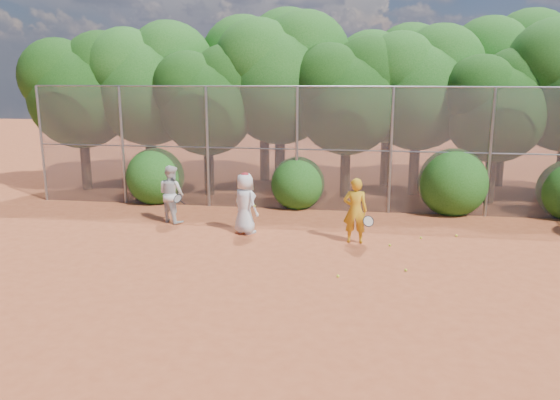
# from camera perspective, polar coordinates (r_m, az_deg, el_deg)

# --- Properties ---
(ground) EXTENTS (80.00, 80.00, 0.00)m
(ground) POSITION_cam_1_polar(r_m,az_deg,el_deg) (12.33, 2.80, -7.72)
(ground) COLOR #A04524
(ground) RESTS_ON ground
(fence_back) EXTENTS (20.05, 0.09, 4.03)m
(fence_back) POSITION_cam_1_polar(r_m,az_deg,el_deg) (17.68, 4.62, 5.41)
(fence_back) COLOR gray
(fence_back) RESTS_ON ground
(tree_0) EXTENTS (4.38, 3.81, 6.00)m
(tree_0) POSITION_cam_1_polar(r_m,az_deg,el_deg) (22.24, -20.03, 11.07)
(tree_0) COLOR black
(tree_0) RESTS_ON ground
(tree_1) EXTENTS (4.64, 4.03, 6.35)m
(tree_1) POSITION_cam_1_polar(r_m,az_deg,el_deg) (21.62, -13.47, 12.07)
(tree_1) COLOR black
(tree_1) RESTS_ON ground
(tree_2) EXTENTS (3.99, 3.47, 5.47)m
(tree_2) POSITION_cam_1_polar(r_m,az_deg,el_deg) (20.14, -7.47, 10.63)
(tree_2) COLOR black
(tree_2) RESTS_ON ground
(tree_3) EXTENTS (4.89, 4.26, 6.70)m
(tree_3) POSITION_cam_1_polar(r_m,az_deg,el_deg) (20.57, 0.18, 13.04)
(tree_3) COLOR black
(tree_3) RESTS_ON ground
(tree_4) EXTENTS (4.19, 3.64, 5.73)m
(tree_4) POSITION_cam_1_polar(r_m,az_deg,el_deg) (19.74, 7.21, 11.10)
(tree_4) COLOR black
(tree_4) RESTS_ON ground
(tree_5) EXTENTS (4.51, 3.92, 6.17)m
(tree_5) POSITION_cam_1_polar(r_m,az_deg,el_deg) (20.61, 14.43, 11.68)
(tree_5) COLOR black
(tree_5) RESTS_ON ground
(tree_6) EXTENTS (3.86, 3.36, 5.29)m
(tree_6) POSITION_cam_1_polar(r_m,az_deg,el_deg) (20.01, 21.81, 9.49)
(tree_6) COLOR black
(tree_6) RESTS_ON ground
(tree_9) EXTENTS (4.83, 4.20, 6.62)m
(tree_9) POSITION_cam_1_polar(r_m,az_deg,el_deg) (24.13, -13.63, 12.53)
(tree_9) COLOR black
(tree_9) RESTS_ON ground
(tree_10) EXTENTS (5.15, 4.48, 7.06)m
(tree_10) POSITION_cam_1_polar(r_m,az_deg,el_deg) (22.91, -1.48, 13.60)
(tree_10) COLOR black
(tree_10) RESTS_ON ground
(tree_11) EXTENTS (4.64, 4.03, 6.35)m
(tree_11) POSITION_cam_1_polar(r_m,az_deg,el_deg) (22.14, 11.44, 12.18)
(tree_11) COLOR black
(tree_11) RESTS_ON ground
(tree_12) EXTENTS (5.02, 4.37, 6.88)m
(tree_12) POSITION_cam_1_polar(r_m,az_deg,el_deg) (23.35, 22.79, 12.33)
(tree_12) COLOR black
(tree_12) RESTS_ON ground
(bush_0) EXTENTS (2.00, 2.00, 2.00)m
(bush_0) POSITION_cam_1_polar(r_m,az_deg,el_deg) (19.47, -12.91, 2.68)
(bush_0) COLOR #194D13
(bush_0) RESTS_ON ground
(bush_1) EXTENTS (1.80, 1.80, 1.80)m
(bush_1) POSITION_cam_1_polar(r_m,az_deg,el_deg) (18.24, 1.86, 2.01)
(bush_1) COLOR #194D13
(bush_1) RESTS_ON ground
(bush_2) EXTENTS (2.20, 2.20, 2.20)m
(bush_2) POSITION_cam_1_polar(r_m,az_deg,el_deg) (18.29, 17.62, 2.07)
(bush_2) COLOR #194D13
(bush_2) RESTS_ON ground
(player_yellow) EXTENTS (0.84, 0.53, 1.74)m
(player_yellow) POSITION_cam_1_polar(r_m,az_deg,el_deg) (14.47, 7.87, -1.11)
(player_yellow) COLOR #CB9117
(player_yellow) RESTS_ON ground
(player_teen) EXTENTS (0.99, 0.94, 1.74)m
(player_teen) POSITION_cam_1_polar(r_m,az_deg,el_deg) (15.21, -3.65, -0.35)
(player_teen) COLOR silver
(player_teen) RESTS_ON ground
(player_white) EXTENTS (1.06, 0.99, 1.74)m
(player_white) POSITION_cam_1_polar(r_m,az_deg,el_deg) (16.69, -11.27, 0.63)
(player_white) COLOR silver
(player_white) RESTS_ON ground
(ball_0) EXTENTS (0.07, 0.07, 0.07)m
(ball_0) POSITION_cam_1_polar(r_m,az_deg,el_deg) (14.50, 11.41, -4.65)
(ball_0) COLOR yellow
(ball_0) RESTS_ON ground
(ball_1) EXTENTS (0.07, 0.07, 0.07)m
(ball_1) POSITION_cam_1_polar(r_m,az_deg,el_deg) (15.81, 17.96, -3.56)
(ball_1) COLOR yellow
(ball_1) RESTS_ON ground
(ball_2) EXTENTS (0.07, 0.07, 0.07)m
(ball_2) POSITION_cam_1_polar(r_m,az_deg,el_deg) (12.77, 13.01, -7.15)
(ball_2) COLOR yellow
(ball_2) RESTS_ON ground
(ball_3) EXTENTS (0.07, 0.07, 0.07)m
(ball_3) POSITION_cam_1_polar(r_m,az_deg,el_deg) (12.16, 6.08, -7.92)
(ball_3) COLOR yellow
(ball_3) RESTS_ON ground
(ball_4) EXTENTS (0.07, 0.07, 0.07)m
(ball_4) POSITION_cam_1_polar(r_m,az_deg,el_deg) (15.33, 14.51, -3.84)
(ball_4) COLOR yellow
(ball_4) RESTS_ON ground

